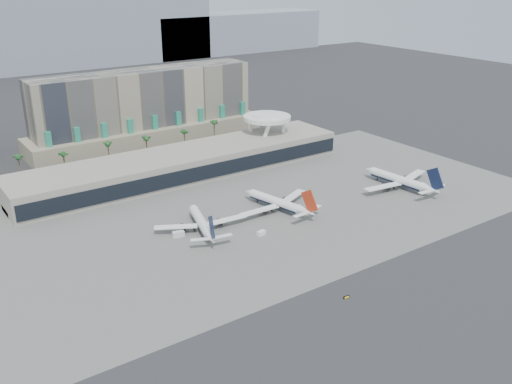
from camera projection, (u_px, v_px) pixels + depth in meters
ground at (333, 262)px, 200.55m from camera, size 900.00×900.00×0.00m
apron_pad at (246, 211)px, 242.51m from camera, size 260.00×130.00×0.06m
mountain_ridge at (35, 39)px, 562.94m from camera, size 680.00×60.00×70.00m
hotel at (146, 114)px, 332.73m from camera, size 140.00×30.00×42.00m
terminal at (184, 163)px, 281.96m from camera, size 170.00×32.50×14.50m
saucer_structure at (267, 120)px, 311.41m from camera, size 26.00×26.00×21.89m
palm_row at (165, 136)px, 311.03m from camera, size 157.80×2.80×13.10m
airliner_left at (202, 223)px, 223.51m from camera, size 36.26×37.58×13.31m
airliner_centre at (278, 202)px, 242.27m from camera, size 38.50×40.03×13.98m
airliner_right at (400, 180)px, 266.50m from camera, size 42.39×43.78×15.11m
service_vehicle_a at (178, 234)px, 219.07m from camera, size 4.86×3.09×2.20m
service_vehicle_b at (261, 233)px, 220.55m from camera, size 3.64×2.49×1.72m
taxiway_sign at (346, 297)px, 178.62m from camera, size 2.16×0.62×0.97m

